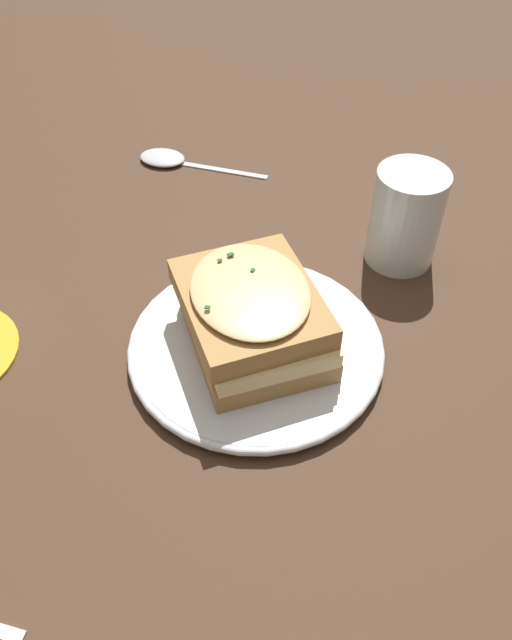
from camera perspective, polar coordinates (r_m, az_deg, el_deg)
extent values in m
plane|color=#473021|center=(0.57, -0.74, -4.21)|extent=(2.40, 2.40, 0.00)
cylinder|color=white|center=(0.58, 0.00, -2.48)|extent=(0.22, 0.22, 0.01)
torus|color=white|center=(0.58, 0.00, -2.30)|extent=(0.24, 0.24, 0.01)
cube|color=#B2844C|center=(0.57, 0.00, -1.26)|extent=(0.17, 0.16, 0.02)
cube|color=#EFDB93|center=(0.55, 0.00, 0.07)|extent=(0.17, 0.16, 0.02)
cube|color=#B2844C|center=(0.54, -0.53, 1.60)|extent=(0.17, 0.16, 0.02)
ellipsoid|color=#DBBC7F|center=(0.53, -0.54, 2.82)|extent=(0.16, 0.14, 0.01)
cube|color=#2D6028|center=(0.56, -2.35, 6.01)|extent=(0.01, 0.01, 0.00)
cube|color=#2D6028|center=(0.54, 0.03, 4.57)|extent=(0.00, 0.00, 0.00)
cube|color=#2D6028|center=(0.55, -3.34, 5.50)|extent=(0.00, 0.00, 0.00)
cube|color=#2D6028|center=(0.51, -4.47, 1.16)|extent=(0.00, 0.00, 0.00)
cylinder|color=silver|center=(0.67, 13.52, 9.10)|extent=(0.07, 0.07, 0.11)
cube|color=silver|center=(0.82, -2.93, 13.54)|extent=(0.03, 0.11, 0.00)
ellipsoid|color=silver|center=(0.85, -8.56, 14.47)|extent=(0.05, 0.07, 0.01)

